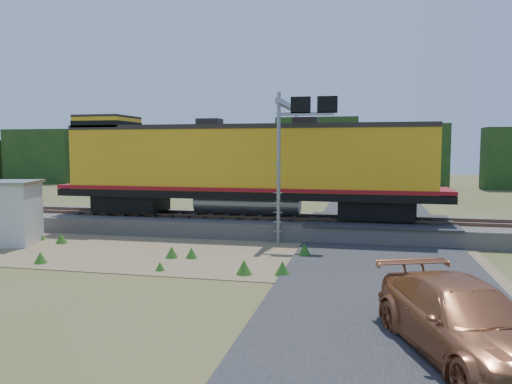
% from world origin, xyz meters
% --- Properties ---
extents(ground, '(140.00, 140.00, 0.00)m').
position_xyz_m(ground, '(0.00, 0.00, 0.00)').
color(ground, '#475123').
rests_on(ground, ground).
extents(ballast, '(70.00, 5.00, 0.80)m').
position_xyz_m(ballast, '(0.00, 6.00, 0.40)').
color(ballast, slate).
rests_on(ballast, ground).
extents(rails, '(70.00, 1.54, 0.16)m').
position_xyz_m(rails, '(0.00, 6.00, 0.88)').
color(rails, brown).
rests_on(rails, ballast).
extents(dirt_shoulder, '(26.00, 8.00, 0.03)m').
position_xyz_m(dirt_shoulder, '(-2.00, 0.50, 0.01)').
color(dirt_shoulder, '#8C7754').
rests_on(dirt_shoulder, ground).
extents(road, '(7.00, 66.00, 0.86)m').
position_xyz_m(road, '(7.00, 0.74, 0.09)').
color(road, '#38383A').
rests_on(road, ground).
extents(tree_line_north, '(130.00, 3.00, 6.50)m').
position_xyz_m(tree_line_north, '(0.00, 38.00, 3.07)').
color(tree_line_north, '#193D16').
rests_on(tree_line_north, ground).
extents(weed_clumps, '(15.00, 6.20, 0.56)m').
position_xyz_m(weed_clumps, '(-3.50, 0.10, 0.00)').
color(weed_clumps, '#2C621C').
rests_on(weed_clumps, ground).
extents(locomotive, '(20.14, 3.07, 5.20)m').
position_xyz_m(locomotive, '(-0.02, 6.00, 3.52)').
color(locomotive, black).
rests_on(locomotive, rails).
extents(shed, '(3.03, 3.03, 2.92)m').
position_xyz_m(shed, '(-9.55, 0.44, 1.48)').
color(shed, silver).
rests_on(shed, ground).
extents(signal_gantry, '(2.73, 6.20, 6.90)m').
position_xyz_m(signal_gantry, '(2.77, 5.34, 5.19)').
color(signal_gantry, gray).
rests_on(signal_gantry, ground).
extents(car, '(3.90, 5.86, 1.58)m').
position_xyz_m(car, '(8.36, -8.28, 0.79)').
color(car, '#B26B42').
rests_on(car, ground).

